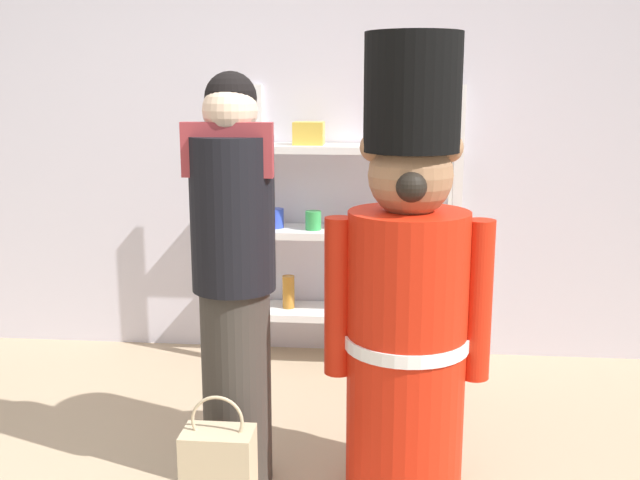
{
  "coord_description": "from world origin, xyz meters",
  "views": [
    {
      "loc": [
        0.54,
        -2.08,
        1.57
      ],
      "look_at": [
        0.29,
        0.61,
        1.0
      ],
      "focal_mm": 41.3,
      "sensor_mm": 36.0,
      "label": 1
    }
  ],
  "objects": [
    {
      "name": "back_wall",
      "position": [
        0.0,
        2.2,
        1.3
      ],
      "size": [
        6.4,
        0.12,
        2.6
      ],
      "primitive_type": "cube",
      "color": "silver",
      "rests_on": "ground_plane"
    },
    {
      "name": "merchandise_shelf",
      "position": [
        0.34,
        1.98,
        0.8
      ],
      "size": [
        1.16,
        0.35,
        1.57
      ],
      "color": "white",
      "rests_on": "ground_plane"
    },
    {
      "name": "teddy_bear_guard",
      "position": [
        0.62,
        0.61,
        0.79
      ],
      "size": [
        0.63,
        0.47,
        1.75
      ],
      "color": "red",
      "rests_on": "ground_plane"
    },
    {
      "name": "person_shopper",
      "position": [
        -0.05,
        0.61,
        0.85
      ],
      "size": [
        0.34,
        0.32,
        1.62
      ],
      "color": "#38332D",
      "rests_on": "ground_plane"
    },
    {
      "name": "shopping_bag",
      "position": [
        -0.05,
        0.3,
        0.19
      ],
      "size": [
        0.26,
        0.16,
        0.5
      ],
      "color": "#C1AD89",
      "rests_on": "ground_plane"
    }
  ]
}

